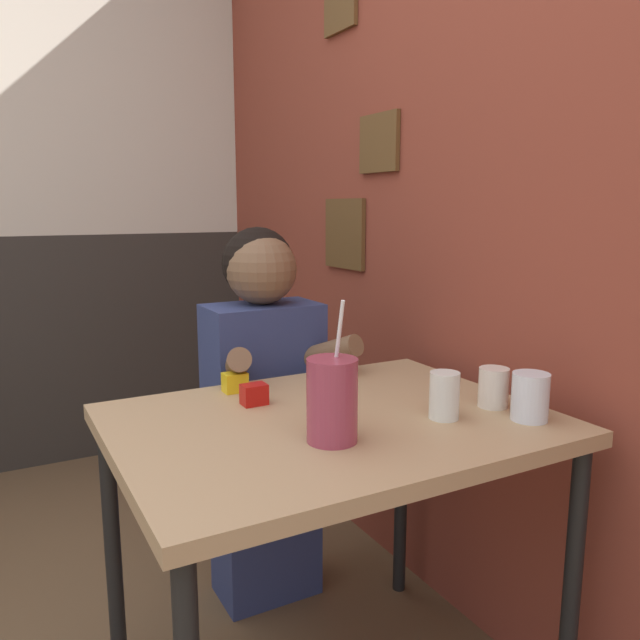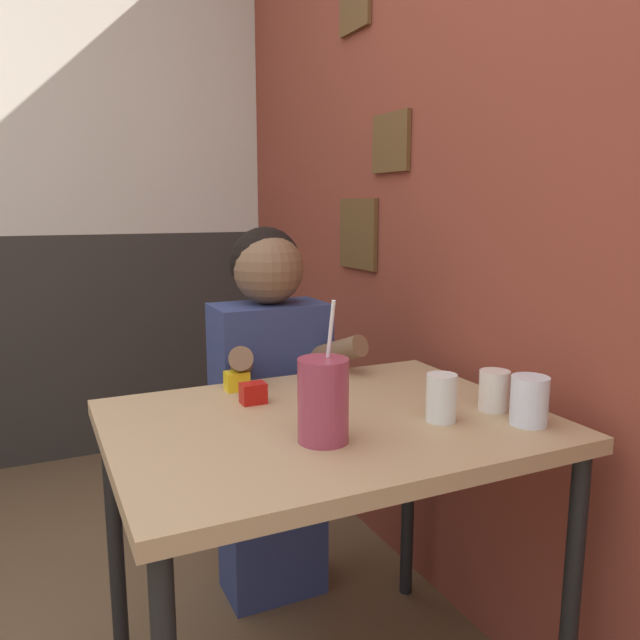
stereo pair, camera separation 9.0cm
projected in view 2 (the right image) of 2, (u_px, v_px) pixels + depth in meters
The scene contains 9 objects.
brick_wall_right at pixel (374, 173), 2.25m from camera, with size 0.08×4.34×2.70m.
main_table at pixel (327, 449), 1.43m from camera, with size 0.96×0.73×0.76m.
person_seated at pixel (271, 405), 1.93m from camera, with size 0.42×0.41×1.17m.
cocktail_pitcher at pixel (323, 400), 1.25m from camera, with size 0.10×0.10×0.29m.
glass_near_pitcher at pixel (529, 400), 1.36m from camera, with size 0.08×0.08×0.11m.
glass_center at pixel (441, 398), 1.38m from camera, with size 0.07×0.07×0.11m.
glass_far_side at pixel (494, 390), 1.46m from camera, with size 0.07×0.07×0.09m.
condiment_ketchup at pixel (253, 393), 1.51m from camera, with size 0.06×0.04×0.05m.
condiment_mustard at pixel (237, 381), 1.62m from camera, with size 0.06×0.04×0.05m.
Camera 2 is at (0.32, -0.83, 1.23)m, focal length 35.00 mm.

